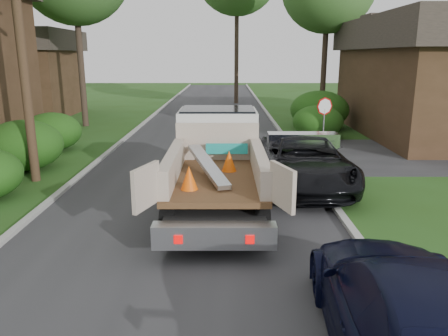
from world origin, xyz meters
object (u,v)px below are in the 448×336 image
at_px(stop_sign, 324,114).
at_px(black_pickup, 304,161).
at_px(house_left_far, 20,72).
at_px(navy_suv, 413,317).
at_px(utility_pole, 19,23).
at_px(flatbed_truck, 217,153).

bearing_deg(stop_sign, black_pickup, -109.57).
relative_size(house_left_far, black_pickup, 1.28).
distance_m(black_pickup, navy_suv, 8.79).
xyz_separation_m(house_left_far, black_pickup, (17.10, -17.50, -2.23)).
relative_size(utility_pole, black_pickup, 1.69).
bearing_deg(flatbed_truck, navy_suv, -69.70).
bearing_deg(navy_suv, flatbed_truck, -65.35).
bearing_deg(black_pickup, stop_sign, 70.40).
xyz_separation_m(utility_pole, flatbed_truck, (6.26, -1.91, -3.78)).
bearing_deg(navy_suv, black_pickup, -86.29).
xyz_separation_m(stop_sign, house_left_far, (-18.70, 13.00, 1.27)).
height_order(utility_pole, flatbed_truck, utility_pole).
xyz_separation_m(utility_pole, navy_suv, (9.00, -9.27, -4.37)).
distance_m(stop_sign, house_left_far, 22.81).
distance_m(house_left_far, flatbed_truck, 23.77).
relative_size(stop_sign, flatbed_truck, 0.37).
bearing_deg(flatbed_truck, stop_sign, 53.19).
bearing_deg(black_pickup, house_left_far, 134.31).
relative_size(stop_sign, house_left_far, 0.33).
xyz_separation_m(house_left_far, flatbed_truck, (14.28, -18.93, -1.66)).
height_order(stop_sign, utility_pole, utility_pole).
relative_size(stop_sign, black_pickup, 0.42).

